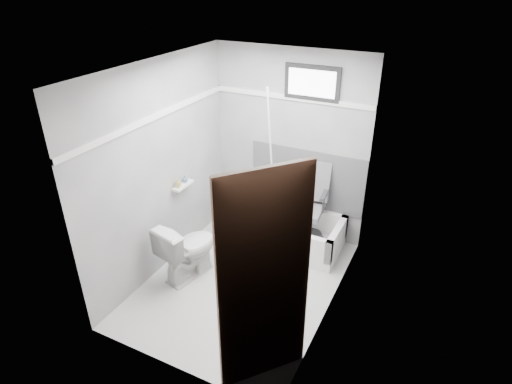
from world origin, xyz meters
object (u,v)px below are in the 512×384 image
Objects in this scene: bathtub at (282,229)px; toilet at (188,249)px; soap_bottle_a at (178,183)px; door at (278,318)px; soap_bottle_b at (185,179)px; office_chair at (303,204)px.

toilet is (-0.71, -1.07, 0.14)m from bathtub.
soap_bottle_a is at bearing -33.62° from toilet.
door is 2.52m from soap_bottle_b.
door is at bearing -68.11° from bathtub.
office_chair is 1.47m from soap_bottle_b.
toilet is at bearing -56.60° from soap_bottle_b.
office_chair is 1.35× the size of toilet.
soap_bottle_b is at bearing -43.04° from toilet.
soap_bottle_a is at bearing -144.98° from bathtub.
toilet is 8.52× the size of soap_bottle_b.
bathtub is 17.71× the size of soap_bottle_b.
bathtub is 1.54× the size of office_chair.
toilet is at bearing -123.68° from bathtub.
toilet reaches higher than bathtub.
soap_bottle_b is (-0.32, 0.49, 0.61)m from toilet.
door is 23.61× the size of soap_bottle_b.
door is (0.65, -2.26, 0.39)m from office_chair.
office_chair is 1.53m from soap_bottle_a.
bathtub is 0.75× the size of door.
office_chair is at bearing 31.26° from soap_bottle_a.
toilet is at bearing 144.49° from door.
door is 17.04× the size of soap_bottle_a.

